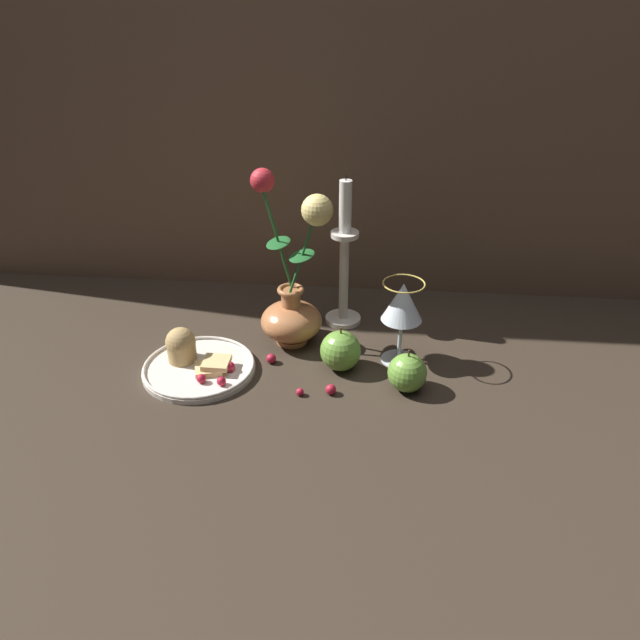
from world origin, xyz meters
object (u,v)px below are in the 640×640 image
vase (293,299)px  apple_beside_vase (407,373)px  wine_glass (402,305)px  candlestick (344,263)px  apple_near_glass (340,351)px  plate_with_pastries (195,361)px

vase → apple_beside_vase: bearing=-32.6°
vase → wine_glass: size_ratio=2.11×
vase → candlestick: bearing=44.7°
candlestick → apple_near_glass: 0.20m
wine_glass → candlestick: bearing=129.5°
candlestick → apple_beside_vase: (0.13, -0.24, -0.10)m
vase → plate_with_pastries: 0.22m
plate_with_pastries → apple_near_glass: 0.27m
wine_glass → plate_with_pastries: bearing=-169.7°
wine_glass → candlestick: 0.18m
wine_glass → vase: bearing=167.3°
plate_with_pastries → apple_near_glass: size_ratio=2.37×
apple_beside_vase → vase: bearing=147.4°
apple_near_glass → wine_glass: bearing=18.9°
apple_beside_vase → apple_near_glass: bearing=155.1°
wine_glass → apple_near_glass: size_ratio=1.87×
apple_near_glass → plate_with_pastries: bearing=-173.4°
candlestick → apple_near_glass: bearing=-88.2°
plate_with_pastries → apple_near_glass: bearing=6.6°
vase → wine_glass: 0.22m
wine_glass → apple_near_glass: bearing=-161.1°
plate_with_pastries → candlestick: bearing=38.3°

